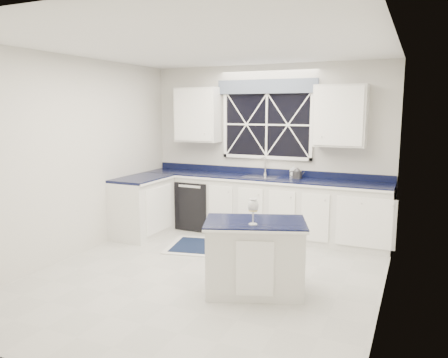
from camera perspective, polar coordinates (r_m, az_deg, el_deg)
The scene contains 13 objects.
ground at distance 5.42m, azimuth -2.42°, elevation -12.54°, with size 4.50×4.50×0.00m, color #A3A49F.
back_wall at distance 7.14m, azimuth 5.66°, elevation 3.88°, with size 4.00×0.10×2.70m, color beige.
base_cabinets at distance 6.97m, azimuth 1.73°, elevation -3.71°, with size 3.99×1.60×0.90m.
countertop at distance 6.92m, azimuth 4.81°, elevation 0.12°, with size 3.98×0.64×0.04m, color black.
dishwasher at distance 7.44m, azimuth -3.26°, elevation -3.21°, with size 0.60×0.58×0.82m, color black.
window at distance 7.07m, azimuth 5.60°, elevation 7.72°, with size 1.65×0.09×1.26m.
upper_cabinets at distance 6.95m, azimuth 5.28°, elevation 8.28°, with size 3.10×0.34×0.90m.
faucet at distance 7.07m, azimuth 5.36°, elevation 1.78°, with size 0.05×0.20×0.30m.
island at distance 4.85m, azimuth 4.05°, elevation -10.08°, with size 1.24×0.99×0.81m.
rug at distance 6.42m, azimuth -0.87°, elevation -8.91°, with size 1.59×1.15×0.02m.
kettle at distance 6.81m, azimuth 9.52°, elevation 0.72°, with size 0.24×0.15×0.17m.
wine_glass at distance 4.55m, azimuth 3.83°, elevation -3.64°, with size 0.12×0.12×0.27m.
soap_bottle at distance 6.97m, azimuth 9.07°, elevation 1.08°, with size 0.09×0.09×0.19m, color silver.
Camera 1 is at (2.27, -4.49, 2.00)m, focal length 35.00 mm.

